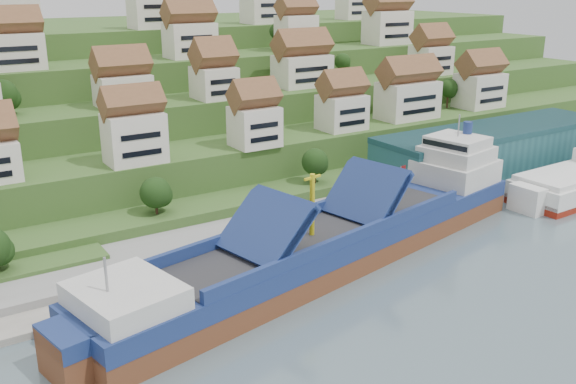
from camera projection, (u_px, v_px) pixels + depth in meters
ground at (356, 257)px, 104.63m from camera, size 300.00×300.00×0.00m
quay at (389, 203)px, 126.49m from camera, size 180.00×14.00×2.20m
hillside at (133, 98)px, 184.13m from camera, size 260.00×128.00×31.00m
hillside_village at (194, 65)px, 145.96m from camera, size 155.91×63.70×29.16m
hillside_trees at (183, 111)px, 131.38m from camera, size 132.61×62.16×30.64m
warehouse at (494, 149)px, 142.50m from camera, size 60.00×15.00×10.00m
flagpole at (400, 183)px, 119.71m from camera, size 1.28×0.16×8.00m
cargo_ship at (341, 239)px, 102.42m from camera, size 86.45×30.14×19.06m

